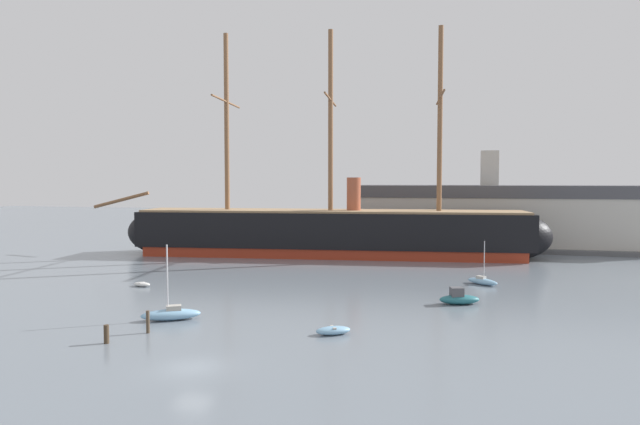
{
  "coord_description": "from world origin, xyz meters",
  "views": [
    {
      "loc": [
        17.47,
        -33.99,
        12.56
      ],
      "look_at": [
        -1.56,
        40.86,
        8.18
      ],
      "focal_mm": 31.69,
      "sensor_mm": 36.0,
      "label": 1
    }
  ],
  "objects_px": {
    "sailboat_alongside_stern": "(482,281)",
    "dinghy_foreground_right": "(333,330)",
    "sailboat_foreground_left": "(171,314)",
    "dinghy_distant_centre": "(374,249)",
    "dockside_warehouse_right": "(504,217)",
    "dinghy_mid_left": "(142,284)",
    "mooring_piling_nearest": "(148,322)",
    "motorboat_mid_right": "(459,298)",
    "tall_ship": "(330,232)",
    "mooring_piling_left_pair": "(106,334)",
    "motorboat_far_left": "(190,250)"
  },
  "relations": [
    {
      "from": "tall_ship",
      "to": "dinghy_foreground_right",
      "type": "bearing_deg",
      "value": -76.53
    },
    {
      "from": "mooring_piling_left_pair",
      "to": "mooring_piling_nearest",
      "type": "bearing_deg",
      "value": 66.47
    },
    {
      "from": "dinghy_mid_left",
      "to": "mooring_piling_left_pair",
      "type": "distance_m",
      "value": 23.87
    },
    {
      "from": "motorboat_far_left",
      "to": "dinghy_foreground_right",
      "type": "bearing_deg",
      "value": -51.09
    },
    {
      "from": "dinghy_distant_centre",
      "to": "mooring_piling_nearest",
      "type": "xyz_separation_m",
      "value": [
        -9.5,
        -59.42,
        0.72
      ]
    },
    {
      "from": "dinghy_foreground_right",
      "to": "motorboat_mid_right",
      "type": "relative_size",
      "value": 0.71
    },
    {
      "from": "sailboat_foreground_left",
      "to": "sailboat_alongside_stern",
      "type": "xyz_separation_m",
      "value": [
        27.75,
        24.9,
        -0.13
      ]
    },
    {
      "from": "motorboat_far_left",
      "to": "mooring_piling_left_pair",
      "type": "bearing_deg",
      "value": -69.43
    },
    {
      "from": "dinghy_foreground_right",
      "to": "motorboat_mid_right",
      "type": "bearing_deg",
      "value": 55.23
    },
    {
      "from": "sailboat_foreground_left",
      "to": "motorboat_far_left",
      "type": "xyz_separation_m",
      "value": [
        -20.16,
        42.78,
        0.01
      ]
    },
    {
      "from": "dinghy_foreground_right",
      "to": "sailboat_alongside_stern",
      "type": "relative_size",
      "value": 0.59
    },
    {
      "from": "sailboat_foreground_left",
      "to": "mooring_piling_nearest",
      "type": "height_order",
      "value": "sailboat_foreground_left"
    },
    {
      "from": "sailboat_foreground_left",
      "to": "mooring_piling_left_pair",
      "type": "bearing_deg",
      "value": -98.54
    },
    {
      "from": "mooring_piling_left_pair",
      "to": "sailboat_alongside_stern",
      "type": "bearing_deg",
      "value": 48.52
    },
    {
      "from": "motorboat_mid_right",
      "to": "mooring_piling_nearest",
      "type": "bearing_deg",
      "value": -144.72
    },
    {
      "from": "mooring_piling_nearest",
      "to": "sailboat_alongside_stern",
      "type": "bearing_deg",
      "value": 46.87
    },
    {
      "from": "sailboat_foreground_left",
      "to": "mooring_piling_left_pair",
      "type": "height_order",
      "value": "sailboat_foreground_left"
    },
    {
      "from": "dockside_warehouse_right",
      "to": "motorboat_mid_right",
      "type": "bearing_deg",
      "value": -98.43
    },
    {
      "from": "sailboat_alongside_stern",
      "to": "mooring_piling_left_pair",
      "type": "height_order",
      "value": "sailboat_alongside_stern"
    },
    {
      "from": "dinghy_distant_centre",
      "to": "mooring_piling_left_pair",
      "type": "xyz_separation_m",
      "value": [
        -11.0,
        -62.86,
        0.51
      ]
    },
    {
      "from": "sailboat_foreground_left",
      "to": "sailboat_alongside_stern",
      "type": "distance_m",
      "value": 37.28
    },
    {
      "from": "mooring_piling_left_pair",
      "to": "dinghy_foreground_right",
      "type": "bearing_deg",
      "value": 22.37
    },
    {
      "from": "sailboat_foreground_left",
      "to": "dockside_warehouse_right",
      "type": "bearing_deg",
      "value": 63.32
    },
    {
      "from": "dinghy_mid_left",
      "to": "dinghy_distant_centre",
      "type": "relative_size",
      "value": 1.21
    },
    {
      "from": "motorboat_mid_right",
      "to": "motorboat_far_left",
      "type": "xyz_separation_m",
      "value": [
        -45.25,
        29.63,
        -0.02
      ]
    },
    {
      "from": "sailboat_foreground_left",
      "to": "dockside_warehouse_right",
      "type": "height_order",
      "value": "dockside_warehouse_right"
    },
    {
      "from": "dinghy_foreground_right",
      "to": "motorboat_mid_right",
      "type": "distance_m",
      "value": 17.3
    },
    {
      "from": "sailboat_alongside_stern",
      "to": "dockside_warehouse_right",
      "type": "relative_size",
      "value": 0.09
    },
    {
      "from": "dinghy_mid_left",
      "to": "motorboat_far_left",
      "type": "bearing_deg",
      "value": 106.7
    },
    {
      "from": "dinghy_mid_left",
      "to": "mooring_piling_nearest",
      "type": "distance_m",
      "value": 21.6
    },
    {
      "from": "sailboat_alongside_stern",
      "to": "dinghy_foreground_right",
      "type": "bearing_deg",
      "value": -115.75
    },
    {
      "from": "dinghy_mid_left",
      "to": "sailboat_alongside_stern",
      "type": "relative_size",
      "value": 0.44
    },
    {
      "from": "tall_ship",
      "to": "dinghy_distant_centre",
      "type": "xyz_separation_m",
      "value": [
        5.77,
        9.45,
        -3.83
      ]
    },
    {
      "from": "tall_ship",
      "to": "mooring_piling_nearest",
      "type": "bearing_deg",
      "value": -94.26
    },
    {
      "from": "tall_ship",
      "to": "dockside_warehouse_right",
      "type": "distance_m",
      "value": 34.92
    },
    {
      "from": "tall_ship",
      "to": "dinghy_mid_left",
      "type": "distance_m",
      "value": 35.64
    },
    {
      "from": "motorboat_mid_right",
      "to": "dinghy_foreground_right",
      "type": "bearing_deg",
      "value": -124.77
    },
    {
      "from": "sailboat_alongside_stern",
      "to": "motorboat_far_left",
      "type": "height_order",
      "value": "sailboat_alongside_stern"
    },
    {
      "from": "motorboat_far_left",
      "to": "tall_ship",
      "type": "bearing_deg",
      "value": 6.65
    },
    {
      "from": "tall_ship",
      "to": "motorboat_mid_right",
      "type": "bearing_deg",
      "value": -57.05
    },
    {
      "from": "motorboat_mid_right",
      "to": "dockside_warehouse_right",
      "type": "bearing_deg",
      "value": 81.57
    },
    {
      "from": "dinghy_foreground_right",
      "to": "mooring_piling_left_pair",
      "type": "bearing_deg",
      "value": -157.63
    },
    {
      "from": "tall_ship",
      "to": "dockside_warehouse_right",
      "type": "height_order",
      "value": "tall_ship"
    },
    {
      "from": "dinghy_mid_left",
      "to": "mooring_piling_left_pair",
      "type": "relative_size",
      "value": 1.63
    },
    {
      "from": "dinghy_distant_centre",
      "to": "motorboat_far_left",
      "type": "bearing_deg",
      "value": -157.75
    },
    {
      "from": "dinghy_distant_centre",
      "to": "dockside_warehouse_right",
      "type": "distance_m",
      "value": 25.8
    },
    {
      "from": "dinghy_foreground_right",
      "to": "sailboat_alongside_stern",
      "type": "height_order",
      "value": "sailboat_alongside_stern"
    },
    {
      "from": "mooring_piling_left_pair",
      "to": "motorboat_mid_right",
      "type": "bearing_deg",
      "value": 38.59
    },
    {
      "from": "dinghy_foreground_right",
      "to": "dinghy_mid_left",
      "type": "height_order",
      "value": "dinghy_foreground_right"
    },
    {
      "from": "tall_ship",
      "to": "dinghy_distant_centre",
      "type": "distance_m",
      "value": 11.71
    }
  ]
}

